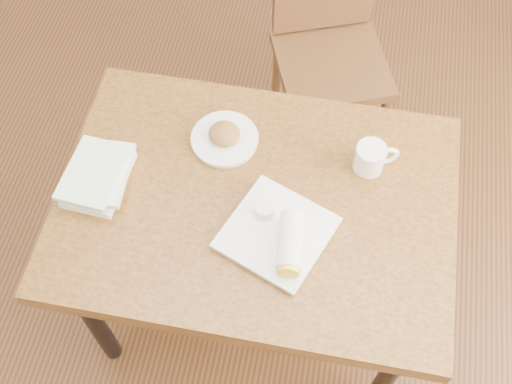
% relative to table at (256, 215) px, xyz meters
% --- Properties ---
extents(ground, '(4.00, 5.00, 0.01)m').
position_rel_table_xyz_m(ground, '(0.00, 0.00, -0.67)').
color(ground, '#472814').
rests_on(ground, ground).
extents(table, '(1.17, 0.83, 0.75)m').
position_rel_table_xyz_m(table, '(0.00, 0.00, 0.00)').
color(table, brown).
rests_on(table, ground).
extents(chair_far, '(0.54, 0.54, 0.95)m').
position_rel_table_xyz_m(chair_far, '(0.12, 0.90, -0.12)').
color(chair_far, '#4C2F15').
rests_on(chair_far, ground).
extents(plate_scone, '(0.21, 0.21, 0.07)m').
position_rel_table_xyz_m(plate_scone, '(-0.14, 0.19, 0.11)').
color(plate_scone, white).
rests_on(plate_scone, table).
extents(coffee_mug, '(0.13, 0.09, 0.09)m').
position_rel_table_xyz_m(coffee_mug, '(0.31, 0.18, 0.13)').
color(coffee_mug, white).
rests_on(coffee_mug, table).
extents(plate_burrito, '(0.36, 0.36, 0.09)m').
position_rel_table_xyz_m(plate_burrito, '(0.09, -0.11, 0.11)').
color(plate_burrito, white).
rests_on(plate_burrito, table).
extents(book_stack, '(0.19, 0.25, 0.06)m').
position_rel_table_xyz_m(book_stack, '(-0.47, -0.02, 0.11)').
color(book_stack, white).
rests_on(book_stack, table).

